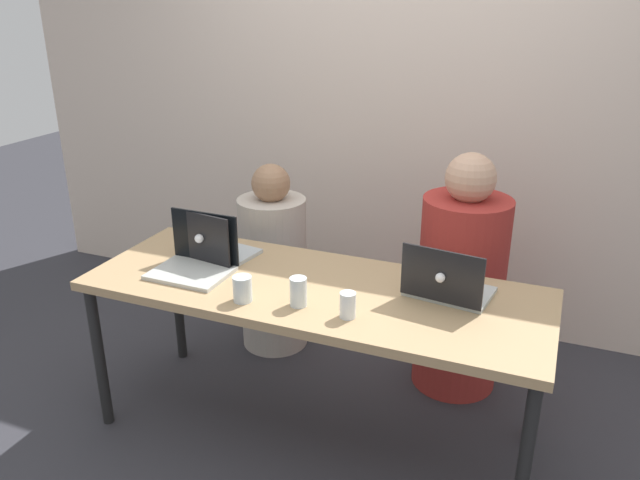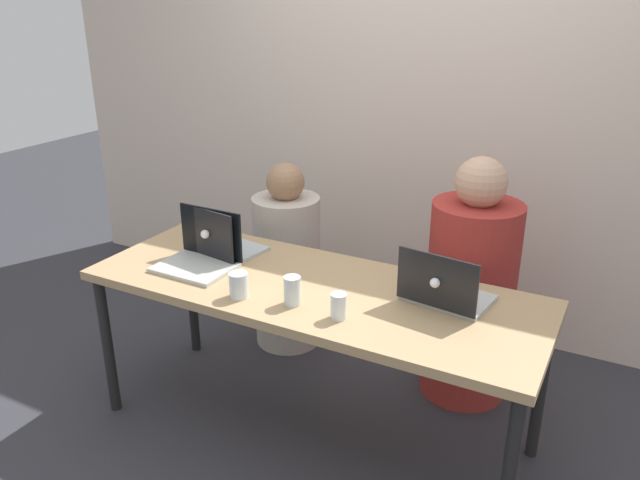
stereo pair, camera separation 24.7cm
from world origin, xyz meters
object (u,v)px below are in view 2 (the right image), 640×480
laptop_back_right (444,292)px  water_glass_right (339,308)px  person_on_left (287,266)px  water_glass_center (292,292)px  person_on_right (470,294)px  laptop_back_left (221,244)px  laptop_front_left (201,255)px  water_glass_left (239,287)px

laptop_back_right → water_glass_right: 0.44m
person_on_left → water_glass_center: 1.03m
water_glass_right → person_on_right: bearing=71.1°
person_on_left → laptop_back_right: person_on_left is taller
laptop_back_left → water_glass_right: 0.81m
laptop_front_left → laptop_back_left: bearing=90.3°
laptop_back_left → water_glass_left: 0.46m
water_glass_right → water_glass_left: water_glass_left is taller
water_glass_left → person_on_left: bearing=109.2°
laptop_back_left → water_glass_right: size_ratio=3.37×
laptop_front_left → laptop_back_right: bearing=9.3°
laptop_back_left → water_glass_center: laptop_back_left is taller
person_on_right → laptop_front_left: person_on_right is taller
person_on_left → person_on_right: size_ratio=0.87×
person_on_right → water_glass_center: size_ratio=10.28×
laptop_front_left → laptop_back_right: laptop_front_left is taller
laptop_front_left → laptop_back_right: 1.08m
person_on_right → laptop_front_left: size_ratio=3.61×
water_glass_center → water_glass_right: bearing=-4.5°
water_glass_right → water_glass_left: (-0.43, -0.03, 0.00)m
person_on_right → laptop_back_left: (-1.05, -0.55, 0.26)m
person_on_right → water_glass_left: bearing=42.6°
person_on_left → laptop_back_left: person_on_left is taller
laptop_back_left → water_glass_left: (0.33, -0.33, -0.01)m
person_on_right → water_glass_center: 1.00m
water_glass_right → water_glass_left: bearing=-175.9°
laptop_back_right → water_glass_center: 0.60m
laptop_back_right → water_glass_left: laptop_back_right is taller
laptop_back_left → person_on_right: bearing=-143.7°
laptop_back_left → water_glass_center: size_ratio=2.90×
person_on_left → laptop_back_left: 0.64m
laptop_front_left → water_glass_right: laptop_front_left is taller
water_glass_right → water_glass_center: 0.21m
person_on_left → person_on_right: person_on_right is taller
laptop_front_left → person_on_right: bearing=34.6°
person_on_left → laptop_back_left: (-0.02, -0.55, 0.33)m
laptop_back_right → water_glass_left: size_ratio=3.42×
laptop_front_left → laptop_back_left: size_ratio=0.98×
person_on_left → laptop_back_right: size_ratio=2.94×
person_on_left → water_glass_center: size_ratio=8.96×
person_on_left → water_glass_left: person_on_left is taller
person_on_left → water_glass_right: 1.17m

